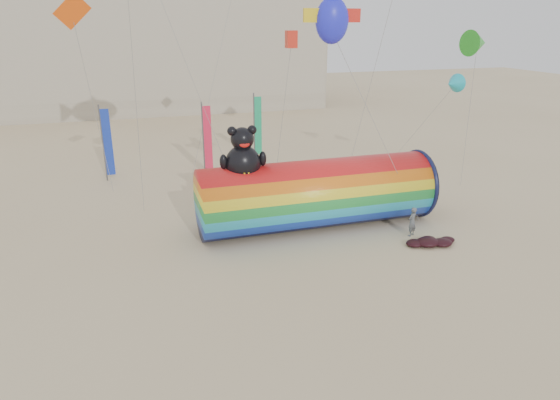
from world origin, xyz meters
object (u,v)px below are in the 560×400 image
object	(u,v)px
windsock_assembly	(316,192)
fabric_bundle	(431,242)
kite_handler	(412,222)
hotel_building	(61,21)

from	to	relation	value
windsock_assembly	fabric_bundle	bearing A→B (deg)	-41.57
kite_handler	windsock_assembly	bearing A→B (deg)	-61.57
hotel_building	fabric_bundle	xyz separation A→B (m)	(19.59, -46.50, -10.14)
kite_handler	hotel_building	bearing A→B (deg)	-95.70
windsock_assembly	kite_handler	xyz separation A→B (m)	(4.18, -2.69, -1.13)
kite_handler	fabric_bundle	bearing A→B (deg)	74.78
hotel_building	fabric_bundle	size ratio (longest dim) A/B	23.06
hotel_building	fabric_bundle	distance (m)	51.47
hotel_building	windsock_assembly	size ratio (longest dim) A/B	4.86
hotel_building	kite_handler	size ratio (longest dim) A/B	39.42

